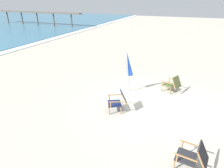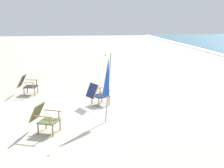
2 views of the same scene
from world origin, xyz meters
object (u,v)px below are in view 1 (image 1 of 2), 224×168
beach_chair_front_right (172,84)px  beach_chair_far_center (119,101)px  beach_chair_mid_center (194,156)px  umbrella_furled_blue (129,64)px

beach_chair_front_right → beach_chair_far_center: (-2.41, 1.66, 0.00)m
beach_chair_far_center → beach_chair_front_right: bearing=-34.4°
beach_chair_front_right → beach_chair_mid_center: 4.48m
beach_chair_mid_center → beach_chair_far_center: 3.32m
beach_chair_front_right → beach_chair_mid_center: bearing=-166.7°
beach_chair_mid_center → umbrella_furled_blue: 4.71m
umbrella_furled_blue → beach_chair_mid_center: bearing=-141.4°
beach_chair_front_right → umbrella_furled_blue: umbrella_furled_blue is taller
beach_chair_mid_center → beach_chair_far_center: size_ratio=0.91×
beach_chair_front_right → umbrella_furled_blue: (-0.75, 1.85, 0.92)m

